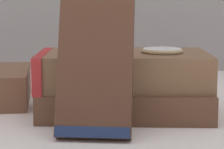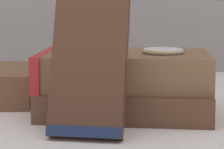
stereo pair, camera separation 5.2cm
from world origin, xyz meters
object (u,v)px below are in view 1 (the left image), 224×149
(book_flat_top, at_px, (119,70))
(book_flat_bottom, at_px, (122,100))
(pocket_watch, at_px, (162,50))
(book_leaning_front, at_px, (95,67))

(book_flat_top, bearing_deg, book_flat_bottom, 49.28)
(book_flat_top, xyz_separation_m, pocket_watch, (0.06, 0.01, 0.03))
(book_leaning_front, bearing_deg, pocket_watch, 56.55)
(book_flat_bottom, height_order, book_leaning_front, book_leaning_front)
(pocket_watch, bearing_deg, book_leaning_front, -123.45)
(book_flat_top, bearing_deg, book_leaning_front, -105.22)
(book_flat_bottom, distance_m, pocket_watch, 0.08)
(book_leaning_front, height_order, pocket_watch, book_leaning_front)
(book_flat_top, xyz_separation_m, book_leaning_front, (-0.02, -0.10, 0.02))
(book_flat_bottom, height_order, book_flat_top, book_flat_top)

